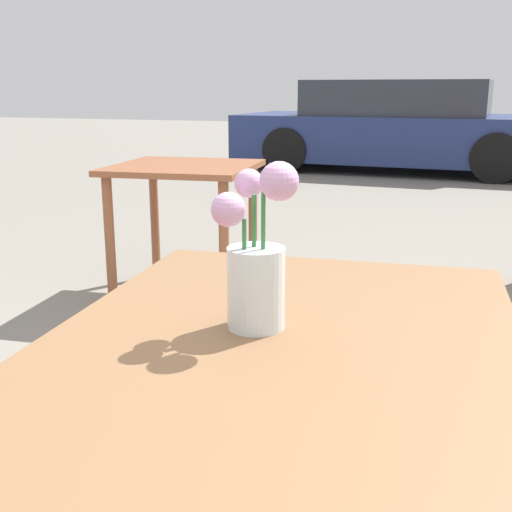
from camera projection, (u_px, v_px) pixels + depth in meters
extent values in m
cube|color=brown|center=(282.00, 347.00, 1.01)|extent=(0.82, 1.05, 0.03)
cylinder|color=brown|center=(195.00, 403.00, 1.59)|extent=(0.05, 0.05, 0.69)
cylinder|color=brown|center=(457.00, 436.00, 1.44)|extent=(0.05, 0.05, 0.69)
cylinder|color=silver|center=(256.00, 288.00, 1.04)|extent=(0.09, 0.09, 0.13)
cylinder|color=silver|center=(256.00, 304.00, 1.04)|extent=(0.08, 0.08, 0.07)
cylinder|color=#337038|center=(263.00, 259.00, 1.02)|extent=(0.01, 0.01, 0.22)
sphere|color=#CC99C6|center=(279.00, 181.00, 0.97)|extent=(0.06, 0.06, 0.06)
cylinder|color=#337038|center=(254.00, 258.00, 1.03)|extent=(0.01, 0.01, 0.21)
sphere|color=#CC99C6|center=(249.00, 183.00, 1.03)|extent=(0.05, 0.05, 0.05)
cylinder|color=#337038|center=(245.00, 272.00, 1.02)|extent=(0.01, 0.01, 0.17)
sphere|color=#CC99C6|center=(227.00, 210.00, 0.98)|extent=(0.05, 0.05, 0.05)
cylinder|color=red|center=(21.00, 507.00, 1.41)|extent=(0.03, 0.03, 0.42)
cube|color=brown|center=(184.00, 167.00, 3.35)|extent=(0.79, 0.79, 0.03)
cylinder|color=brown|center=(110.00, 244.00, 3.23)|extent=(0.05, 0.05, 0.68)
cylinder|color=brown|center=(224.00, 250.00, 3.10)|extent=(0.05, 0.05, 0.68)
cylinder|color=brown|center=(155.00, 221.00, 3.79)|extent=(0.05, 0.05, 0.68)
cylinder|color=brown|center=(253.00, 225.00, 3.66)|extent=(0.05, 0.05, 0.68)
cube|color=navy|center=(397.00, 137.00, 8.82)|extent=(4.31, 2.01, 0.61)
cube|color=#2D333D|center=(399.00, 98.00, 8.68)|extent=(2.40, 1.79, 0.46)
cylinder|color=black|center=(499.00, 146.00, 9.18)|extent=(0.61, 0.20, 0.60)
cylinder|color=black|center=(496.00, 158.00, 7.60)|extent=(0.61, 0.20, 0.60)
cylinder|color=black|center=(322.00, 141.00, 10.11)|extent=(0.61, 0.20, 0.60)
cylinder|color=black|center=(285.00, 150.00, 8.53)|extent=(0.61, 0.20, 0.60)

